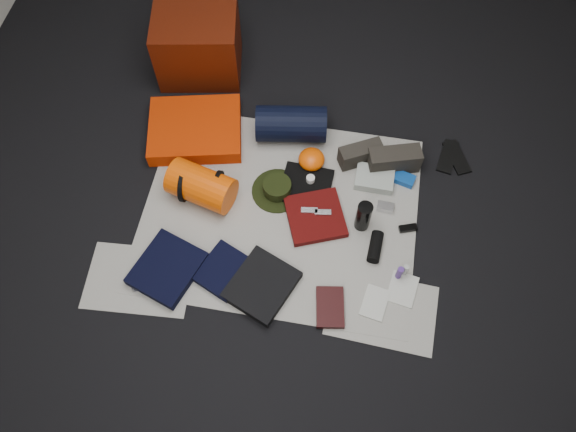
% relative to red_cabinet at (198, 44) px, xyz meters
% --- Properties ---
extents(floor, '(4.50, 4.50, 0.02)m').
position_rel_red_cabinet_xyz_m(floor, '(0.72, -1.02, -0.23)').
color(floor, black).
rests_on(floor, ground).
extents(newspaper_mat, '(1.60, 1.30, 0.01)m').
position_rel_red_cabinet_xyz_m(newspaper_mat, '(0.72, -1.02, -0.22)').
color(newspaper_mat, '#BBB8AD').
rests_on(newspaper_mat, floor).
extents(newspaper_sheet_front_left, '(0.61, 0.44, 0.00)m').
position_rel_red_cabinet_xyz_m(newspaper_sheet_front_left, '(0.02, -1.57, -0.22)').
color(newspaper_sheet_front_left, '#BBB8AD').
rests_on(newspaper_sheet_front_left, floor).
extents(newspaper_sheet_front_right, '(0.60, 0.43, 0.00)m').
position_rel_red_cabinet_xyz_m(newspaper_sheet_front_right, '(1.37, -1.52, -0.22)').
color(newspaper_sheet_front_right, '#BBB8AD').
rests_on(newspaper_sheet_front_right, floor).
extents(red_cabinet, '(0.60, 0.53, 0.44)m').
position_rel_red_cabinet_xyz_m(red_cabinet, '(0.00, 0.00, 0.00)').
color(red_cabinet, '#4C1305').
rests_on(red_cabinet, floor).
extents(sleeping_pad, '(0.66, 0.58, 0.10)m').
position_rel_red_cabinet_xyz_m(sleeping_pad, '(0.10, -0.56, -0.16)').
color(sleeping_pad, '#C52C02').
rests_on(sleeping_pad, newspaper_mat).
extents(stuff_sack, '(0.42, 0.31, 0.22)m').
position_rel_red_cabinet_xyz_m(stuff_sack, '(0.25, -0.98, -0.10)').
color(stuff_sack, '#E64B03').
rests_on(stuff_sack, newspaper_mat).
extents(sack_strap_left, '(0.02, 0.22, 0.22)m').
position_rel_red_cabinet_xyz_m(sack_strap_left, '(0.15, -0.98, -0.11)').
color(sack_strap_left, black).
rests_on(sack_strap_left, newspaper_mat).
extents(sack_strap_right, '(0.03, 0.22, 0.22)m').
position_rel_red_cabinet_xyz_m(sack_strap_right, '(0.35, -0.98, -0.11)').
color(sack_strap_right, black).
rests_on(sack_strap_right, newspaper_mat).
extents(navy_duffel, '(0.46, 0.29, 0.23)m').
position_rel_red_cabinet_xyz_m(navy_duffel, '(0.69, -0.46, -0.10)').
color(navy_duffel, black).
rests_on(navy_duffel, newspaper_mat).
extents(boonie_brim, '(0.38, 0.38, 0.01)m').
position_rel_red_cabinet_xyz_m(boonie_brim, '(0.68, -0.88, -0.21)').
color(boonie_brim, black).
rests_on(boonie_brim, newspaper_mat).
extents(boonie_crown, '(0.17, 0.17, 0.07)m').
position_rel_red_cabinet_xyz_m(boonie_crown, '(0.68, -0.88, -0.17)').
color(boonie_crown, black).
rests_on(boonie_crown, boonie_brim).
extents(hiking_boot_left, '(0.28, 0.21, 0.13)m').
position_rel_red_cabinet_xyz_m(hiking_boot_left, '(1.14, -0.57, -0.15)').
color(hiking_boot_left, '#2B2721').
rests_on(hiking_boot_left, newspaper_mat).
extents(hiking_boot_right, '(0.33, 0.20, 0.16)m').
position_rel_red_cabinet_xyz_m(hiking_boot_right, '(1.35, -0.59, -0.14)').
color(hiking_boot_right, '#2B2721').
rests_on(hiking_boot_right, newspaper_mat).
extents(flip_flop_left, '(0.14, 0.26, 0.01)m').
position_rel_red_cabinet_xyz_m(flip_flop_left, '(1.69, -0.45, -0.21)').
color(flip_flop_left, black).
rests_on(flip_flop_left, floor).
extents(flip_flop_right, '(0.19, 0.26, 0.01)m').
position_rel_red_cabinet_xyz_m(flip_flop_right, '(1.74, -0.45, -0.21)').
color(flip_flop_right, black).
rests_on(flip_flop_right, floor).
extents(trousers_navy_a, '(0.42, 0.45, 0.06)m').
position_rel_red_cabinet_xyz_m(trousers_navy_a, '(0.17, -1.49, -0.19)').
color(trousers_navy_a, black).
rests_on(trousers_navy_a, newspaper_mat).
extents(trousers_navy_b, '(0.34, 0.35, 0.04)m').
position_rel_red_cabinet_xyz_m(trousers_navy_b, '(0.48, -1.45, -0.19)').
color(trousers_navy_b, black).
rests_on(trousers_navy_b, newspaper_mat).
extents(trousers_charcoal, '(0.42, 0.45, 0.06)m').
position_rel_red_cabinet_xyz_m(trousers_charcoal, '(0.71, -1.50, -0.19)').
color(trousers_charcoal, black).
rests_on(trousers_charcoal, newspaper_mat).
extents(black_tshirt, '(0.31, 0.29, 0.03)m').
position_rel_red_cabinet_xyz_m(black_tshirt, '(0.85, -0.82, -0.20)').
color(black_tshirt, black).
rests_on(black_tshirt, newspaper_mat).
extents(red_shirt, '(0.41, 0.41, 0.04)m').
position_rel_red_cabinet_xyz_m(red_shirt, '(0.93, -1.02, -0.19)').
color(red_shirt, '#4A0908').
rests_on(red_shirt, newspaper_mat).
extents(orange_stuff_sack, '(0.19, 0.19, 0.11)m').
position_rel_red_cabinet_xyz_m(orange_stuff_sack, '(0.85, -0.65, -0.16)').
color(orange_stuff_sack, '#E64B03').
rests_on(orange_stuff_sack, newspaper_mat).
extents(first_aid_pouch, '(0.23, 0.18, 0.06)m').
position_rel_red_cabinet_xyz_m(first_aid_pouch, '(1.25, -0.71, -0.19)').
color(first_aid_pouch, '#97A097').
rests_on(first_aid_pouch, newspaper_mat).
extents(water_bottle, '(0.11, 0.11, 0.22)m').
position_rel_red_cabinet_xyz_m(water_bottle, '(1.21, -1.02, -0.11)').
color(water_bottle, black).
rests_on(water_bottle, newspaper_mat).
extents(speaker, '(0.08, 0.19, 0.07)m').
position_rel_red_cabinet_xyz_m(speaker, '(1.30, -1.17, -0.18)').
color(speaker, black).
rests_on(speaker, newspaper_mat).
extents(compact_camera, '(0.10, 0.06, 0.04)m').
position_rel_red_cabinet_xyz_m(compact_camera, '(1.33, -0.89, -0.19)').
color(compact_camera, silver).
rests_on(compact_camera, newspaper_mat).
extents(cyan_case, '(0.14, 0.11, 0.04)m').
position_rel_red_cabinet_xyz_m(cyan_case, '(1.43, -0.68, -0.19)').
color(cyan_case, '#0F4397').
rests_on(cyan_case, newspaper_mat).
extents(toiletry_purple, '(0.04, 0.04, 0.10)m').
position_rel_red_cabinet_xyz_m(toiletry_purple, '(1.44, -1.31, -0.16)').
color(toiletry_purple, '#48267C').
rests_on(toiletry_purple, newspaper_mat).
extents(toiletry_clear, '(0.03, 0.03, 0.09)m').
position_rel_red_cabinet_xyz_m(toiletry_clear, '(1.47, -1.28, -0.17)').
color(toiletry_clear, '#A8ACA7').
rests_on(toiletry_clear, newspaper_mat).
extents(paperback_book, '(0.18, 0.25, 0.03)m').
position_rel_red_cabinet_xyz_m(paperback_book, '(1.09, -1.55, -0.20)').
color(paperback_book, black).
rests_on(paperback_book, newspaper_mat).
extents(map_booklet, '(0.16, 0.21, 0.01)m').
position_rel_red_cabinet_xyz_m(map_booklet, '(1.33, -1.48, -0.21)').
color(map_booklet, '#B8B9B0').
rests_on(map_booklet, newspaper_mat).
extents(map_printout, '(0.18, 0.21, 0.01)m').
position_rel_red_cabinet_xyz_m(map_printout, '(1.47, -1.38, -0.21)').
color(map_printout, '#B8B9B0').
rests_on(map_printout, newspaper_mat).
extents(sunglasses, '(0.11, 0.07, 0.03)m').
position_rel_red_cabinet_xyz_m(sunglasses, '(1.47, -1.00, -0.20)').
color(sunglasses, black).
rests_on(sunglasses, newspaper_mat).
extents(key_cluster, '(0.08, 0.08, 0.01)m').
position_rel_red_cabinet_xyz_m(key_cluster, '(0.03, -1.61, -0.21)').
color(key_cluster, silver).
rests_on(key_cluster, newspaper_mat).
extents(tape_roll, '(0.05, 0.05, 0.04)m').
position_rel_red_cabinet_xyz_m(tape_roll, '(0.87, -0.79, -0.17)').
color(tape_roll, silver).
rests_on(tape_roll, black_tshirt).
extents(energy_bar_a, '(0.10, 0.05, 0.01)m').
position_rel_red_cabinet_xyz_m(energy_bar_a, '(0.89, -1.00, -0.16)').
color(energy_bar_a, silver).
rests_on(energy_bar_a, red_shirt).
extents(energy_bar_b, '(0.10, 0.05, 0.01)m').
position_rel_red_cabinet_xyz_m(energy_bar_b, '(0.97, -1.00, -0.16)').
color(energy_bar_b, silver).
rests_on(energy_bar_b, red_shirt).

